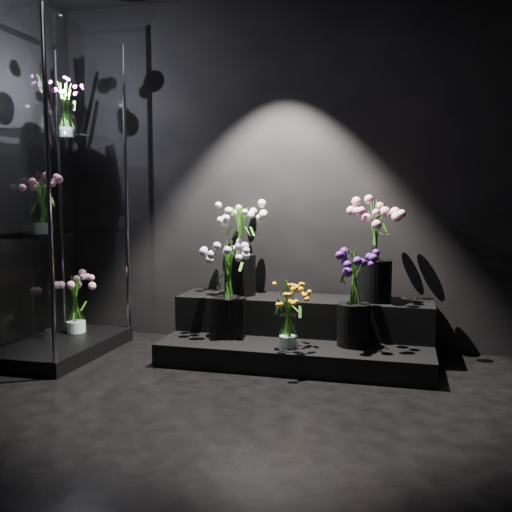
% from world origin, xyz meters
% --- Properties ---
extents(floor, '(4.00, 4.00, 0.00)m').
position_xyz_m(floor, '(0.00, 0.00, 0.00)').
color(floor, black).
rests_on(floor, ground).
extents(wall_back, '(4.00, 0.00, 4.00)m').
position_xyz_m(wall_back, '(0.00, 2.00, 1.40)').
color(wall_back, black).
rests_on(wall_back, floor).
extents(display_riser, '(1.94, 0.86, 0.43)m').
position_xyz_m(display_riser, '(0.14, 1.61, 0.18)').
color(display_riser, black).
rests_on(display_riser, floor).
extents(display_case, '(0.66, 1.10, 2.41)m').
position_xyz_m(display_case, '(-1.65, 1.21, 1.21)').
color(display_case, black).
rests_on(display_case, floor).
extents(bouquet_orange_bells, '(0.35, 0.35, 0.47)m').
position_xyz_m(bouquet_orange_bells, '(0.12, 1.26, 0.41)').
color(bouquet_orange_bells, white).
rests_on(bouquet_orange_bells, display_riser).
extents(bouquet_lilac, '(0.45, 0.45, 0.71)m').
position_xyz_m(bouquet_lilac, '(-0.37, 1.45, 0.56)').
color(bouquet_lilac, black).
rests_on(bouquet_lilac, display_riser).
extents(bouquet_purple, '(0.33, 0.33, 0.68)m').
position_xyz_m(bouquet_purple, '(0.55, 1.42, 0.54)').
color(bouquet_purple, black).
rests_on(bouquet_purple, display_riser).
extents(bouquet_cream_roses, '(0.51, 0.51, 0.70)m').
position_xyz_m(bouquet_cream_roses, '(-0.37, 1.74, 0.84)').
color(bouquet_cream_roses, black).
rests_on(bouquet_cream_roses, display_riser).
extents(bouquet_pink_roses, '(0.50, 0.50, 0.74)m').
position_xyz_m(bouquet_pink_roses, '(0.68, 1.71, 0.86)').
color(bouquet_pink_roses, black).
rests_on(bouquet_pink_roses, display_riser).
extents(bouquet_case_pink, '(0.30, 0.30, 0.41)m').
position_xyz_m(bouquet_case_pink, '(-1.62, 1.02, 1.16)').
color(bouquet_case_pink, white).
rests_on(bouquet_case_pink, display_case).
extents(bouquet_case_magenta, '(0.25, 0.25, 0.42)m').
position_xyz_m(bouquet_case_magenta, '(-1.61, 1.33, 1.87)').
color(bouquet_case_magenta, white).
rests_on(bouquet_case_magenta, display_case).
extents(bouquet_case_base_pink, '(0.44, 0.44, 0.46)m').
position_xyz_m(bouquet_case_base_pink, '(-1.67, 1.46, 0.36)').
color(bouquet_case_base_pink, white).
rests_on(bouquet_case_base_pink, display_case).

